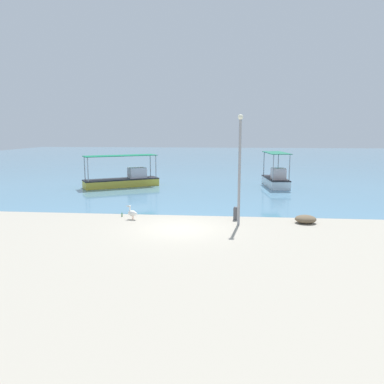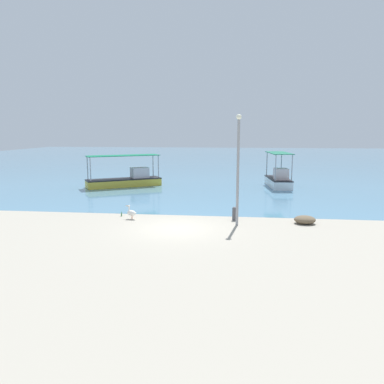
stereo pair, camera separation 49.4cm
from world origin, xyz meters
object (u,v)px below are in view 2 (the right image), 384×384
(net_pile, at_px, (305,220))
(glass_bottle, at_px, (121,214))
(pelican, at_px, (131,213))
(fishing_boat_near_left, at_px, (126,179))
(lamp_post, at_px, (238,164))
(mooring_bollard, at_px, (235,213))
(fishing_boat_near_right, at_px, (279,179))

(net_pile, height_order, glass_bottle, net_pile)
(pelican, bearing_deg, fishing_boat_near_left, 107.81)
(lamp_post, bearing_deg, mooring_bollard, 96.90)
(fishing_boat_near_right, height_order, fishing_boat_near_left, fishing_boat_near_right)
(fishing_boat_near_left, relative_size, lamp_post, 1.14)
(lamp_post, bearing_deg, net_pile, 11.55)
(fishing_boat_near_right, relative_size, pelican, 6.02)
(net_pile, bearing_deg, glass_bottle, 176.93)
(fishing_boat_near_right, distance_m, mooring_bollard, 13.58)
(lamp_post, bearing_deg, fishing_boat_near_right, 75.47)
(fishing_boat_near_left, bearing_deg, glass_bottle, -74.78)
(fishing_boat_near_left, height_order, pelican, fishing_boat_near_left)
(pelican, height_order, net_pile, pelican)
(fishing_boat_near_right, distance_m, fishing_boat_near_left, 13.58)
(lamp_post, height_order, glass_bottle, lamp_post)
(fishing_boat_near_right, xyz_separation_m, lamp_post, (-3.66, -14.13, 2.55))
(fishing_boat_near_left, height_order, mooring_bollard, fishing_boat_near_left)
(fishing_boat_near_right, xyz_separation_m, net_pile, (-0.04, -13.39, -0.48))
(fishing_boat_near_right, relative_size, mooring_bollard, 6.24)
(mooring_bollard, xyz_separation_m, glass_bottle, (-6.56, 0.20, -0.31))
(lamp_post, bearing_deg, fishing_boat_near_left, 127.26)
(fishing_boat_near_right, relative_size, glass_bottle, 17.83)
(fishing_boat_near_right, height_order, pelican, fishing_boat_near_right)
(fishing_boat_near_right, bearing_deg, mooring_bollard, -106.23)
(mooring_bollard, bearing_deg, pelican, -175.84)
(lamp_post, relative_size, net_pile, 5.08)
(pelican, xyz_separation_m, lamp_post, (5.92, -0.67, 2.86))
(fishing_boat_near_left, height_order, glass_bottle, fishing_boat_near_left)
(fishing_boat_near_left, xyz_separation_m, mooring_bollard, (9.74, -11.88, -0.22))
(lamp_post, bearing_deg, pelican, 173.49)
(net_pile, bearing_deg, fishing_boat_near_left, 137.81)
(fishing_boat_near_left, relative_size, pelican, 8.18)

